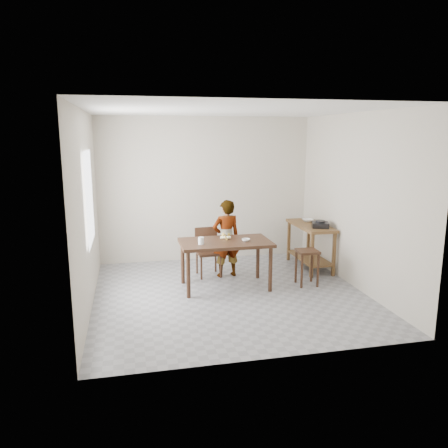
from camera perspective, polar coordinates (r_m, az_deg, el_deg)
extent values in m
cube|color=gray|center=(6.70, 0.75, -9.25)|extent=(4.00, 4.00, 0.04)
cube|color=white|center=(6.28, 0.81, 14.83)|extent=(4.00, 4.00, 0.04)
cube|color=beige|center=(8.31, -2.42, 4.55)|extent=(4.00, 0.04, 2.70)
cube|color=beige|center=(4.44, 6.75, -1.67)|extent=(4.00, 0.04, 2.70)
cube|color=beige|center=(6.21, -17.69, 1.64)|extent=(0.04, 4.00, 2.70)
cube|color=beige|center=(7.08, 16.92, 2.85)|extent=(0.04, 4.00, 2.70)
cube|color=white|center=(6.38, -17.17, 3.29)|extent=(0.02, 1.10, 1.30)
imported|color=white|center=(7.33, 0.28, -1.90)|extent=(0.52, 0.38, 1.31)
cylinder|color=white|center=(6.55, -3.01, -2.20)|extent=(0.11, 0.11, 0.11)
imported|color=white|center=(6.75, 2.86, -2.09)|extent=(0.17, 0.17, 0.04)
imported|color=white|center=(8.15, 10.89, 0.48)|extent=(0.22, 0.22, 0.05)
cube|color=black|center=(7.68, 12.46, -0.09)|extent=(0.36, 0.36, 0.09)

